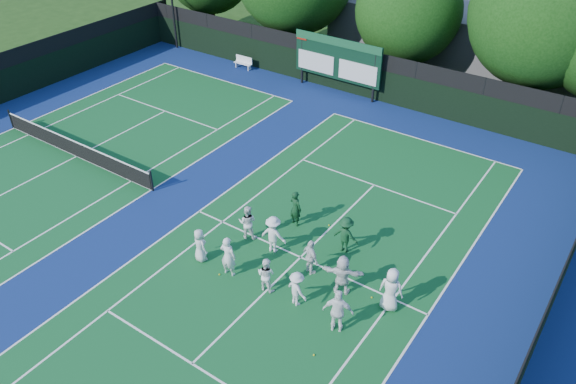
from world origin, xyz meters
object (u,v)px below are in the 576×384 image
Objects in this scene: bench at (244,62)px; coach_left at (296,208)px; scoreboard at (337,59)px; tennis_net at (75,148)px.

coach_left is at bearing -44.43° from bench.
coach_left is (12.89, -12.64, 0.39)m from bench.
scoreboard reaches higher than bench.
scoreboard reaches higher than tennis_net.
bench is (-0.30, 14.36, -0.03)m from tennis_net.
tennis_net is 14.37m from bench.
tennis_net is 6.66× the size of coach_left.
coach_left is (5.60, -12.86, -1.34)m from scoreboard.
scoreboard is 7.50m from bench.
coach_left reaches higher than bench.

